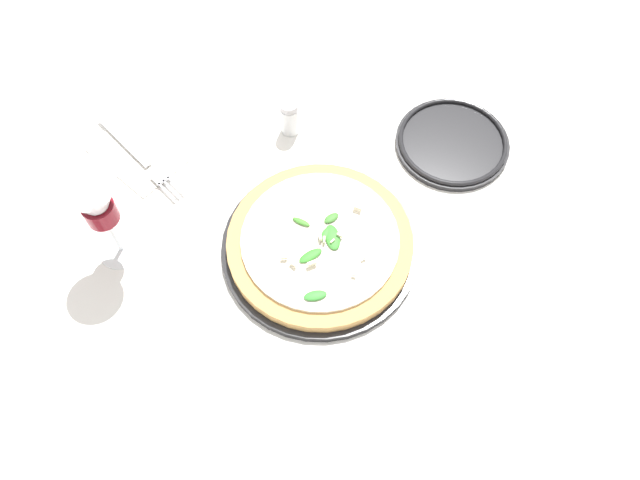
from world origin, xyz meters
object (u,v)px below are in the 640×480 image
side_plate_white (452,142)px  shaker_pepper (290,117)px  pizza_arugula_main (320,244)px  wine_glass (96,204)px  fork (138,155)px

side_plate_white → shaker_pepper: (-0.23, -0.16, 0.02)m
pizza_arugula_main → shaker_pepper: shaker_pepper is taller
wine_glass → side_plate_white: bearing=61.9°
pizza_arugula_main → wine_glass: (-0.23, -0.20, 0.11)m
wine_glass → fork: 0.21m
fork → pizza_arugula_main: bearing=16.5°
fork → side_plate_white: 0.53m
wine_glass → shaker_pepper: wine_glass is taller
fork → shaker_pepper: (0.15, 0.21, 0.03)m
fork → side_plate_white: side_plate_white is taller
pizza_arugula_main → fork: 0.35m
pizza_arugula_main → side_plate_white: size_ratio=1.57×
wine_glass → pizza_arugula_main: bearing=41.0°
fork → shaker_pepper: shaker_pepper is taller
wine_glass → shaker_pepper: 0.36m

